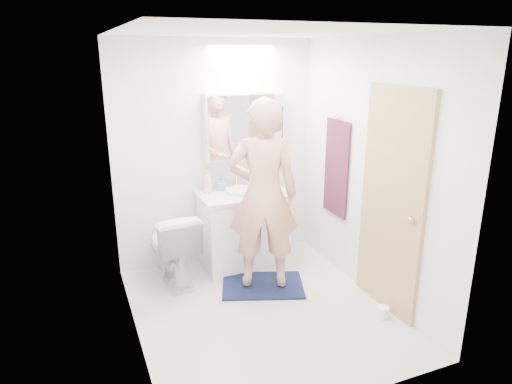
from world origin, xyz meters
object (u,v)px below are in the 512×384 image
toilet (172,247)px  person (263,195)px  medicine_cabinet (244,126)px  soap_bottle_b (222,182)px  soap_bottle_a (208,182)px  toilet_paper_roll (383,312)px  vanity_cabinet (244,230)px  toothbrush_cup (259,182)px

toilet → person: size_ratio=0.42×
medicine_cabinet → soap_bottle_b: bearing=-173.8°
person → soap_bottle_a: bearing=-45.3°
soap_bottle_a → toilet_paper_roll: size_ratio=2.17×
medicine_cabinet → soap_bottle_b: size_ratio=5.05×
toilet → soap_bottle_b: size_ratio=4.37×
vanity_cabinet → soap_bottle_b: size_ratio=5.16×
toilet → vanity_cabinet: bearing=-176.8°
soap_bottle_b → toilet: bearing=-155.3°
toilet → soap_bottle_b: 0.88m
toilet_paper_roll → toilet: bearing=138.6°
person → toilet_paper_roll: size_ratio=16.66×
person → toilet_paper_roll: person is taller
toilet → person: bearing=145.3°
toilet → person: (0.80, -0.46, 0.58)m
soap_bottle_b → toilet_paper_roll: size_ratio=1.58×
vanity_cabinet → person: 0.81m
soap_bottle_b → toothbrush_cup: size_ratio=1.68×
medicine_cabinet → toilet_paper_roll: (0.64, -1.70, -1.45)m
medicine_cabinet → toothbrush_cup: size_ratio=8.46×
toilet_paper_roll → soap_bottle_a: bearing=123.6°
toothbrush_cup → toilet_paper_roll: size_ratio=0.95×
person → soap_bottle_b: person is taller
vanity_cabinet → toothbrush_cup: (0.25, 0.16, 0.48)m
toothbrush_cup → toilet_paper_roll: toothbrush_cup is taller
person → toilet_paper_roll: bearing=150.3°
toothbrush_cup → medicine_cabinet: bearing=162.0°
person → soap_bottle_a: 0.80m
person → soap_bottle_b: 0.77m
medicine_cabinet → toothbrush_cup: bearing=-18.0°
soap_bottle_b → toilet_paper_roll: soap_bottle_b is taller
vanity_cabinet → toilet_paper_roll: vanity_cabinet is taller
soap_bottle_a → toothbrush_cup: bearing=1.0°
medicine_cabinet → soap_bottle_b: (-0.28, -0.03, -0.59)m
soap_bottle_a → soap_bottle_b: 0.18m
person → toothbrush_cup: 0.79m
toilet → person: 1.09m
medicine_cabinet → person: (-0.12, -0.78, -0.54)m
toilet → soap_bottle_a: size_ratio=3.19×
toothbrush_cup → toilet_paper_roll: 1.91m
soap_bottle_a → person: bearing=-65.7°
toilet → soap_bottle_a: (0.47, 0.27, 0.56)m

